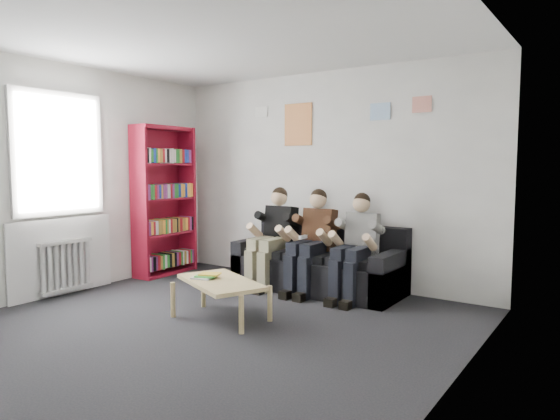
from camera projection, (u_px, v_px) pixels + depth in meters
name	position (u px, v px, depth m)	size (l,w,h in m)	color
room_shell	(183.00, 184.00, 4.35)	(5.00, 5.00, 5.00)	black
sofa	(319.00, 266.00, 6.09)	(2.05, 0.84, 0.79)	black
bookshelf	(165.00, 201.00, 6.91)	(0.31, 0.92, 2.05)	maroon
coffee_table	(221.00, 285.00, 4.90)	(0.98, 0.54, 0.39)	#D3BC7A
game_cases	(206.00, 276.00, 4.98)	(0.24, 0.21, 0.05)	silver
person_left	(272.00, 237.00, 6.23)	(0.38, 0.81, 1.24)	black
person_middle	(311.00, 242.00, 5.90)	(0.38, 0.80, 1.23)	#4C2819
person_right	(355.00, 247.00, 5.58)	(0.36, 0.77, 1.21)	white
radiator	(66.00, 265.00, 5.82)	(0.10, 0.64, 0.60)	silver
window	(60.00, 207.00, 5.80)	(0.05, 1.30, 2.36)	white
poster_large	(298.00, 125.00, 6.55)	(0.42, 0.01, 0.55)	#E1AD4F
poster_blue	(380.00, 112.00, 5.89)	(0.25, 0.01, 0.20)	#4397E5
poster_pink	(422.00, 104.00, 5.61)	(0.22, 0.01, 0.18)	#BD3B98
poster_sign	(262.00, 112.00, 6.87)	(0.20, 0.01, 0.14)	white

